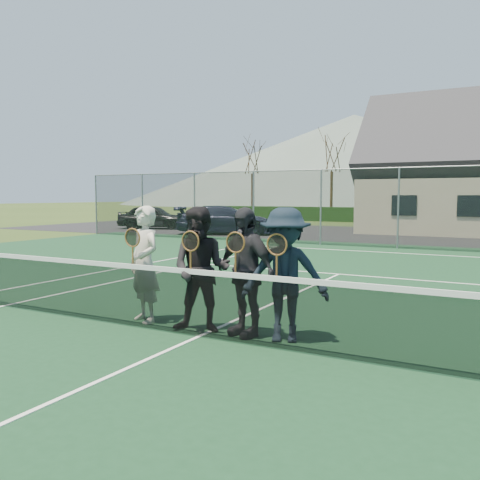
{
  "coord_description": "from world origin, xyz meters",
  "views": [
    {
      "loc": [
        3.78,
        -5.78,
        1.97
      ],
      "look_at": [
        -0.16,
        1.5,
        1.25
      ],
      "focal_mm": 38.0,
      "sensor_mm": 36.0,
      "label": 1
    }
  ],
  "objects": [
    {
      "name": "player_c",
      "position": [
        0.52,
        0.4,
        0.92
      ],
      "size": [
        1.14,
        0.74,
        1.8
      ],
      "color": "#27272C",
      "rests_on": "court_surface"
    },
    {
      "name": "tennis_net",
      "position": [
        0.0,
        0.0,
        0.54
      ],
      "size": [
        11.68,
        0.08,
        1.1
      ],
      "color": "slate",
      "rests_on": "ground"
    },
    {
      "name": "player_a",
      "position": [
        -1.21,
        0.34,
        0.92
      ],
      "size": [
        0.77,
        0.65,
        1.8
      ],
      "color": "beige",
      "rests_on": "court_surface"
    },
    {
      "name": "hedge_row",
      "position": [
        0.0,
        32.0,
        0.55
      ],
      "size": [
        40.0,
        1.2,
        1.1
      ],
      "primitive_type": "cube",
      "color": "black",
      "rests_on": "ground"
    },
    {
      "name": "hill_west",
      "position": [
        -25.0,
        95.0,
        9.0
      ],
      "size": [
        110.0,
        110.0,
        18.0
      ],
      "primitive_type": "cone",
      "color": "#56675C",
      "rests_on": "ground"
    },
    {
      "name": "tarmac_carpark",
      "position": [
        -4.0,
        20.0,
        0.01
      ],
      "size": [
        40.0,
        12.0,
        0.01
      ],
      "primitive_type": "cube",
      "color": "black",
      "rests_on": "ground"
    },
    {
      "name": "perimeter_fence",
      "position": [
        0.0,
        13.5,
        1.52
      ],
      "size": [
        30.07,
        0.07,
        3.02
      ],
      "color": "slate",
      "rests_on": "ground"
    },
    {
      "name": "tree_a",
      "position": [
        -16.0,
        33.0,
        5.79
      ],
      "size": [
        3.2,
        3.2,
        7.77
      ],
      "color": "#361E13",
      "rests_on": "ground"
    },
    {
      "name": "car_b",
      "position": [
        -9.27,
        17.02,
        0.68
      ],
      "size": [
        4.37,
        2.45,
        1.37
      ],
      "primitive_type": "imported",
      "rotation": [
        0.0,
        0.0,
        1.83
      ],
      "color": "gray",
      "rests_on": "ground"
    },
    {
      "name": "court_markings",
      "position": [
        0.0,
        0.0,
        0.02
      ],
      "size": [
        11.03,
        23.83,
        0.01
      ],
      "color": "white",
      "rests_on": "court_surface"
    },
    {
      "name": "car_a",
      "position": [
        -15.19,
        18.38,
        0.71
      ],
      "size": [
        4.47,
        2.92,
        1.41
      ],
      "primitive_type": "imported",
      "rotation": [
        0.0,
        0.0,
        1.9
      ],
      "color": "black",
      "rests_on": "ground"
    },
    {
      "name": "ground",
      "position": [
        0.0,
        20.0,
        0.0
      ],
      "size": [
        220.0,
        220.0,
        0.0
      ],
      "primitive_type": "plane",
      "color": "#304418",
      "rests_on": "ground"
    },
    {
      "name": "player_b",
      "position": [
        -0.13,
        0.28,
        0.92
      ],
      "size": [
        1.03,
        0.9,
        1.8
      ],
      "color": "black",
      "rests_on": "court_surface"
    },
    {
      "name": "player_d",
      "position": [
        1.12,
        0.39,
        0.92
      ],
      "size": [
        1.32,
        1.02,
        1.8
      ],
      "color": "black",
      "rests_on": "court_surface"
    },
    {
      "name": "court_surface",
      "position": [
        0.0,
        0.0,
        0.01
      ],
      "size": [
        30.0,
        30.0,
        0.02
      ],
      "primitive_type": "cube",
      "color": "#14381E",
      "rests_on": "ground"
    },
    {
      "name": "car_c",
      "position": [
        -9.17,
        16.6,
        0.73
      ],
      "size": [
        5.43,
        3.9,
        1.46
      ],
      "primitive_type": "imported",
      "rotation": [
        0.0,
        0.0,
        1.98
      ],
      "color": "#191C33",
      "rests_on": "ground"
    },
    {
      "name": "tree_b",
      "position": [
        -9.0,
        33.0,
        5.79
      ],
      "size": [
        3.2,
        3.2,
        7.77
      ],
      "color": "#3C2815",
      "rests_on": "ground"
    }
  ]
}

